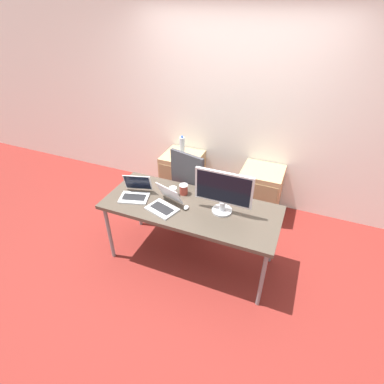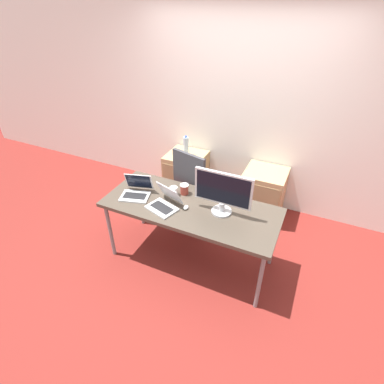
{
  "view_description": "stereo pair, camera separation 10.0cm",
  "coord_description": "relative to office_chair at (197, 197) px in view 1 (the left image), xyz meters",
  "views": [
    {
      "loc": [
        0.95,
        -2.25,
        2.59
      ],
      "look_at": [
        0.0,
        0.04,
        0.9
      ],
      "focal_mm": 28.0,
      "sensor_mm": 36.0,
      "label": 1
    },
    {
      "loc": [
        1.04,
        -2.21,
        2.59
      ],
      "look_at": [
        0.0,
        0.04,
        0.9
      ],
      "focal_mm": 28.0,
      "sensor_mm": 36.0,
      "label": 2
    }
  ],
  "objects": [
    {
      "name": "coffee_cup_white",
      "position": [
        -0.07,
        -0.51,
        0.38
      ],
      "size": [
        0.08,
        0.08,
        0.1
      ],
      "color": "white",
      "rests_on": "desk"
    },
    {
      "name": "monitor",
      "position": [
        0.5,
        -0.58,
        0.57
      ],
      "size": [
        0.57,
        0.2,
        0.45
      ],
      "color": "#B7B7BC",
      "rests_on": "desk"
    },
    {
      "name": "mouse",
      "position": [
        0.16,
        -0.68,
        0.35
      ],
      "size": [
        0.05,
        0.07,
        0.03
      ],
      "color": "silver",
      "rests_on": "desk"
    },
    {
      "name": "water_bottle",
      "position": [
        -0.43,
        0.54,
        0.38
      ],
      "size": [
        0.07,
        0.07,
        0.28
      ],
      "color": "silver",
      "rests_on": "cabinet_left"
    },
    {
      "name": "cabinet_right",
      "position": [
        0.7,
        0.54,
        -0.09
      ],
      "size": [
        0.53,
        0.51,
        0.67
      ],
      "color": "tan",
      "rests_on": "ground_plane"
    },
    {
      "name": "laptop_right",
      "position": [
        -0.43,
        -0.68,
        0.38
      ],
      "size": [
        0.34,
        0.35,
        0.22
      ],
      "color": "silver",
      "rests_on": "desk"
    },
    {
      "name": "coffee_cup_brown",
      "position": [
        0.02,
        -0.44,
        0.39
      ],
      "size": [
        0.09,
        0.09,
        0.11
      ],
      "color": "maroon",
      "rests_on": "desk"
    },
    {
      "name": "ground_plane",
      "position": [
        0.18,
        -0.62,
        -0.42
      ],
      "size": [
        14.0,
        14.0,
        0.0
      ],
      "primitive_type": "plane",
      "color": "maroon"
    },
    {
      "name": "office_chair",
      "position": [
        0.0,
        0.0,
        0.0
      ],
      "size": [
        0.58,
        0.62,
        1.1
      ],
      "color": "#232326",
      "rests_on": "ground_plane"
    },
    {
      "name": "wall_back",
      "position": [
        0.18,
        0.83,
        0.88
      ],
      "size": [
        10.0,
        0.05,
        2.6
      ],
      "color": "white",
      "rests_on": "ground_plane"
    },
    {
      "name": "desk",
      "position": [
        0.18,
        -0.62,
        0.28
      ],
      "size": [
        1.81,
        0.74,
        0.75
      ],
      "color": "#473D33",
      "rests_on": "ground_plane"
    },
    {
      "name": "cabinet_left",
      "position": [
        -0.43,
        0.54,
        -0.09
      ],
      "size": [
        0.53,
        0.51,
        0.67
      ],
      "color": "tan",
      "rests_on": "ground_plane"
    },
    {
      "name": "laptop_left",
      "position": [
        -0.06,
        -0.74,
        0.38
      ],
      "size": [
        0.35,
        0.38,
        0.21
      ],
      "color": "silver",
      "rests_on": "desk"
    }
  ]
}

